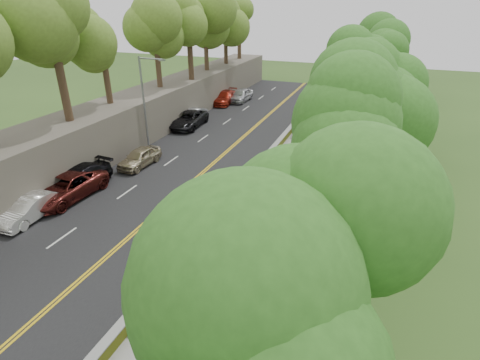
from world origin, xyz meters
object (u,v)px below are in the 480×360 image
signpost (154,280)px  car_2 (67,187)px  construction_barrel (303,155)px  streetlight (146,97)px  painter_0 (231,203)px  car_1 (30,208)px  concrete_block (212,327)px  person_far (306,143)px

signpost → car_2: signpost is taller
signpost → construction_barrel: 19.17m
streetlight → painter_0: 14.38m
car_2 → painter_0: bearing=13.2°
car_2 → construction_barrel: bearing=45.5°
car_1 → concrete_block: bearing=-18.9°
car_1 → person_far: bearing=49.7°
streetlight → car_2: 10.86m
car_2 → person_far: car_2 is taller
person_far → signpost: bearing=71.9°
signpost → painter_0: bearing=91.9°
construction_barrel → painter_0: 10.43m
painter_0 → concrete_block: bearing=-152.2°
signpost → car_2: bearing=148.9°
concrete_block → person_far: person_far is taller
signpost → person_far: bearing=85.3°
streetlight → construction_barrel: streetlight is taller
concrete_block → car_2: bearing=153.4°
construction_barrel → concrete_block: bearing=-88.2°
streetlight → signpost: bearing=-55.9°
car_2 → streetlight: bearing=93.9°
painter_0 → person_far: (2.05, 12.37, -0.02)m
construction_barrel → signpost: bearing=-95.9°
car_1 → signpost: bearing=-21.8°
concrete_block → signpost: bearing=177.6°
concrete_block → painter_0: (-2.84, 8.94, 0.40)m
construction_barrel → painter_0: painter_0 is taller
signpost → construction_barrel: signpost is taller
concrete_block → car_2: car_2 is taller
streetlight → person_far: (13.26, 4.19, -3.80)m
painter_0 → person_far: bearing=0.8°
car_1 → construction_barrel: bearing=45.5°
signpost → person_far: signpost is taller
concrete_block → painter_0: size_ratio=0.77×
signpost → painter_0: (-0.30, 8.83, -1.10)m
signpost → car_1: 12.26m
painter_0 → person_far: painter_0 is taller
car_2 → concrete_block: bearing=-23.5°
construction_barrel → car_1: (-13.47, -15.02, 0.20)m
streetlight → concrete_block: 22.54m
signpost → car_1: (-11.52, 4.00, -1.21)m
car_2 → person_far: size_ratio=3.65×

